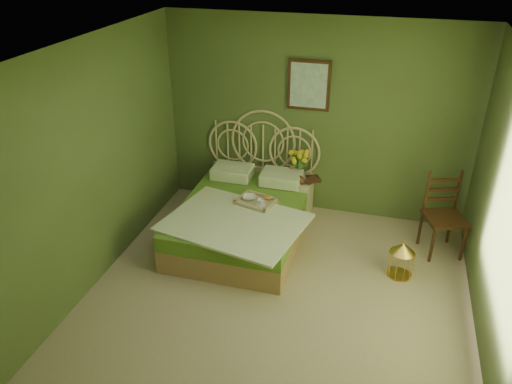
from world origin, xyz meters
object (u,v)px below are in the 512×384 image
(chair, at_px, (446,209))
(birdcage, at_px, (401,260))
(nightstand, at_px, (294,191))
(bed, at_px, (244,215))

(chair, height_order, birdcage, chair)
(nightstand, distance_m, birdcage, 1.77)
(nightstand, bearing_deg, bed, -124.99)
(bed, height_order, nightstand, bed)
(nightstand, relative_size, chair, 0.97)
(bed, distance_m, nightstand, 0.86)
(bed, bearing_deg, nightstand, 55.01)
(chair, bearing_deg, nightstand, 150.38)
(nightstand, bearing_deg, birdcage, -34.81)
(chair, bearing_deg, bed, 169.02)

